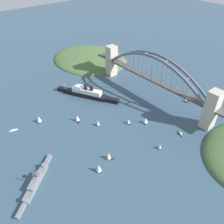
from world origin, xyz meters
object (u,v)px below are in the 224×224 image
Objects in this scene: small_boat_0 at (181,134)px; small_boat_8 at (99,168)px; ocean_liner at (87,93)px; seaplane_taxiing_near_bridge at (188,100)px; channel_marker_buoy at (138,104)px; small_boat_3 at (98,123)px; small_boat_9 at (13,130)px; small_boat_7 at (77,118)px; small_boat_2 at (160,146)px; small_boat_1 at (39,119)px; harbor_arch_bridge at (153,80)px; small_boat_5 at (129,121)px; small_boat_4 at (146,120)px; small_boat_6 at (109,156)px; naval_cruiser at (36,182)px.

small_boat_8 is (20.95, 111.53, 4.22)m from small_boat_0.
ocean_liner is at bearing -30.89° from small_boat_8.
channel_marker_buoy is at bearing 55.32° from seaplane_taxiing_near_bridge.
ocean_liner is 10.15× the size of small_boat_3.
small_boat_9 is 171.76m from channel_marker_buoy.
small_boat_3 is at bearing -148.76° from small_boat_7.
small_boat_0 is 39.03m from small_boat_2.
small_boat_1 is at bearing 5.27° from small_boat_8.
small_boat_7 is (24.91, 15.11, 0.73)m from small_boat_3.
harbor_arch_bridge is 32.75× the size of small_boat_5.
small_boat_0 is 1.01× the size of small_boat_8.
small_boat_9 is (97.99, 137.65, -3.74)m from small_boat_4.
ocean_liner is 60.24m from small_boat_7.
small_boat_5 is at bearing -134.84° from small_boat_7.
seaplane_taxiing_near_bridge is 84.75m from small_boat_4.
small_boat_9 is at bearing 68.83° from channel_marker_buoy.
small_boat_4 is at bearing -125.44° from small_boat_9.
small_boat_2 is at bearing -160.12° from small_boat_3.
ocean_liner is 9.31× the size of small_boat_6.
small_boat_7 is at bearing -7.68° from small_boat_6.
ocean_liner is 78.58m from channel_marker_buoy.
small_boat_5 is 0.71× the size of small_boat_7.
small_boat_0 is at bearing -91.50° from small_boat_2.
harbor_arch_bridge is at bearing -107.17° from small_boat_9.
small_boat_2 is 1.00× the size of small_boat_5.
small_boat_2 is 0.70× the size of small_boat_8.
small_boat_3 is 0.94× the size of small_boat_4.
harbor_arch_bridge is 90.87× the size of channel_marker_buoy.
small_boat_5 is (20.54, 101.87, 1.39)m from seaplane_taxiing_near_bridge.
small_boat_3 is 40.02m from small_boat_5.
small_boat_3 is 72.89m from channel_marker_buoy.
harbor_arch_bridge is 80.08m from small_boat_5.
seaplane_taxiing_near_bridge is at bearing -107.84° from small_boat_3.
small_boat_1 is at bearing 48.83° from small_boat_4.
small_boat_0 is at bearing -165.45° from ocean_liner.
harbor_arch_bridge reaches higher than naval_cruiser.
ocean_liner is 12.37× the size of small_boat_2.
small_boat_6 is at bearing -151.46° from small_boat_9.
small_boat_6 is at bearing 154.75° from ocean_liner.
small_boat_4 is 169.01m from small_boat_9.
naval_cruiser reaches higher than channel_marker_buoy.
channel_marker_buoy is at bearing -60.82° from small_boat_5.
small_boat_9 is at bearing 47.62° from small_boat_0.
channel_marker_buoy is (-65.57, -43.04, -4.88)m from ocean_liner.
small_boat_4 is at bearing 125.45° from harbor_arch_bridge.
small_boat_3 is at bearing 89.60° from channel_marker_buoy.
ocean_liner is 12.32× the size of small_boat_5.
harbor_arch_bridge is at bearing -100.73° from small_boat_7.
small_boat_3 is (-2.21, 104.63, -24.55)m from harbor_arch_bridge.
small_boat_9 is (-3.53, 117.13, -5.30)m from ocean_liner.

